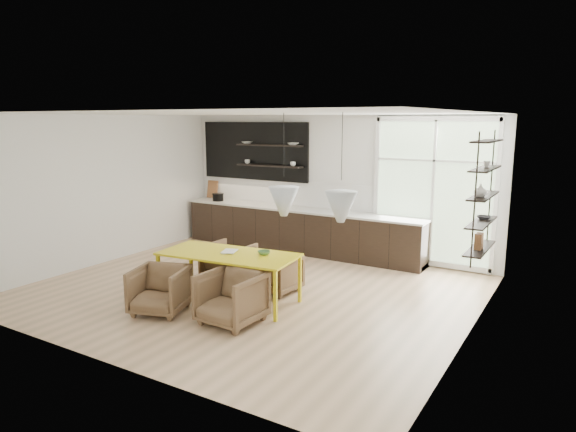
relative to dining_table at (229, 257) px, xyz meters
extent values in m
cube|color=#DDB48D|center=(-0.01, 0.60, -0.73)|extent=(7.00, 6.00, 0.01)
cube|color=white|center=(-0.01, 3.60, 0.73)|extent=(7.00, 0.02, 2.90)
cube|color=white|center=(-3.51, 0.60, 0.73)|extent=(0.02, 6.00, 2.90)
cube|color=white|center=(3.49, 0.60, 0.73)|extent=(0.02, 6.00, 2.90)
cube|color=white|center=(-0.01, 0.60, 2.18)|extent=(7.00, 6.00, 0.01)
cube|color=#B2D1A5|center=(2.14, 3.57, 0.73)|extent=(2.20, 0.02, 2.70)
cube|color=silver|center=(2.14, 3.54, 0.73)|extent=(2.30, 0.08, 2.80)
cone|color=silver|center=(0.94, 0.10, 0.93)|extent=(0.44, 0.44, 0.42)
cone|color=silver|center=(1.84, 0.10, 0.93)|extent=(0.44, 0.44, 0.42)
cylinder|color=black|center=(0.94, 0.10, 1.73)|extent=(0.01, 0.01, 0.89)
cylinder|color=black|center=(1.84, 0.10, 1.73)|extent=(0.01, 0.01, 0.89)
cube|color=black|center=(-0.61, 3.27, -0.27)|extent=(5.50, 0.65, 0.90)
cube|color=beige|center=(-0.61, 3.27, 0.20)|extent=(5.54, 0.69, 0.04)
cube|color=white|center=(-0.61, 3.59, 0.48)|extent=(5.50, 0.02, 0.55)
cube|color=black|center=(-1.96, 3.56, 1.38)|extent=(2.80, 0.06, 1.30)
cube|color=black|center=(-1.46, 3.42, 1.53)|extent=(1.60, 0.28, 0.03)
cube|color=black|center=(-1.46, 3.42, 1.08)|extent=(1.60, 0.28, 0.03)
cube|color=#97613D|center=(-3.16, 3.50, 0.43)|extent=(0.30, 0.10, 0.42)
cylinder|color=silver|center=(0.29, 3.37, 0.40)|extent=(0.02, 0.02, 0.40)
imported|color=white|center=(-2.06, 3.42, 1.57)|extent=(0.22, 0.22, 0.05)
imported|color=white|center=(-0.86, 3.42, 1.57)|extent=(0.22, 0.22, 0.05)
imported|color=white|center=(-2.06, 3.42, 1.14)|extent=(0.12, 0.12, 0.10)
imported|color=white|center=(-0.86, 3.42, 1.14)|extent=(0.12, 0.12, 0.10)
cylinder|color=black|center=(-2.74, 3.19, 0.29)|extent=(0.25, 0.25, 0.16)
cube|color=black|center=(3.35, 1.20, 0.98)|extent=(0.02, 0.02, 1.90)
cube|color=black|center=(3.35, 2.40, 0.98)|extent=(0.02, 0.02, 1.90)
cube|color=black|center=(3.35, 1.80, 0.18)|extent=(0.26, 1.20, 0.02)
cube|color=black|center=(3.35, 1.80, 0.58)|extent=(0.26, 1.20, 0.02)
cube|color=black|center=(3.35, 1.80, 0.98)|extent=(0.26, 1.20, 0.02)
cube|color=black|center=(3.35, 1.80, 1.38)|extent=(0.26, 1.20, 0.03)
cube|color=black|center=(3.35, 1.80, 1.78)|extent=(0.26, 1.20, 0.03)
imported|color=white|center=(3.35, 1.55, 1.08)|extent=(0.18, 0.18, 0.19)
imported|color=#333338|center=(3.35, 2.00, 0.62)|extent=(0.22, 0.22, 0.05)
imported|color=white|center=(3.35, 1.90, 1.44)|extent=(0.10, 0.10, 0.09)
cube|color=#97613D|center=(3.35, 1.70, 0.31)|extent=(0.10, 0.18, 0.24)
cube|color=yellow|center=(0.00, 0.00, 0.04)|extent=(2.22, 1.18, 0.03)
cube|color=yellow|center=(-0.96, -0.54, -0.35)|extent=(0.05, 0.05, 0.74)
cube|color=yellow|center=(-1.06, 0.32, -0.35)|extent=(0.05, 0.05, 0.74)
cube|color=yellow|center=(1.06, -0.32, -0.35)|extent=(0.05, 0.05, 0.74)
cube|color=yellow|center=(0.96, 0.54, -0.35)|extent=(0.05, 0.05, 0.74)
imported|color=brown|center=(-0.60, 0.78, -0.37)|extent=(0.75, 0.78, 0.70)
imported|color=brown|center=(0.40, 0.79, -0.41)|extent=(0.73, 0.75, 0.62)
imported|color=brown|center=(-0.58, -0.90, -0.38)|extent=(0.94, 0.95, 0.69)
imported|color=brown|center=(0.57, -0.69, -0.35)|extent=(0.83, 0.85, 0.74)
cylinder|color=black|center=(-1.45, -0.19, -0.32)|extent=(0.31, 0.31, 0.02)
cylinder|color=black|center=(-1.45, -0.19, -0.61)|extent=(0.32, 0.32, 0.01)
cylinder|color=black|center=(-1.31, -0.20, -0.52)|extent=(0.01, 0.01, 0.40)
cylinder|color=black|center=(-1.45, -0.05, -0.52)|extent=(0.01, 0.01, 0.40)
cylinder|color=black|center=(-1.60, -0.19, -0.52)|extent=(0.01, 0.01, 0.40)
cylinder|color=black|center=(-1.46, -0.34, -0.52)|extent=(0.01, 0.01, 0.40)
imported|color=white|center=(-0.12, 0.02, 0.07)|extent=(0.29, 0.34, 0.03)
imported|color=#497643|center=(0.51, 0.22, 0.08)|extent=(0.25, 0.25, 0.06)
camera|label=1|loc=(4.73, -6.10, 2.09)|focal=32.00mm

